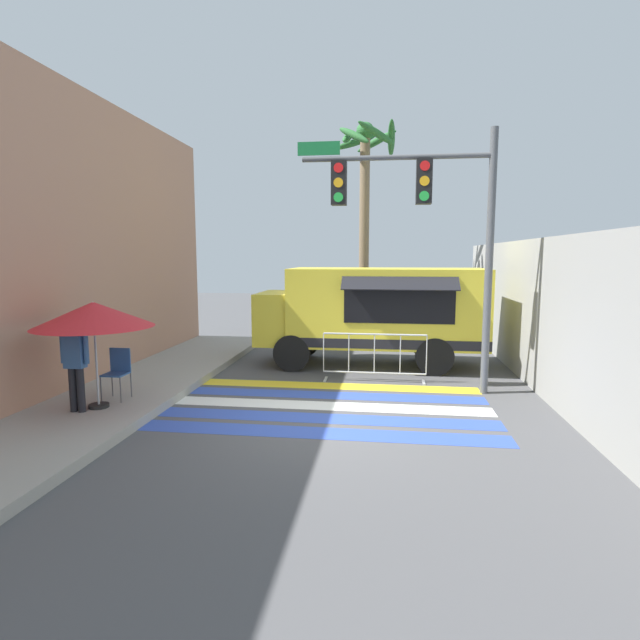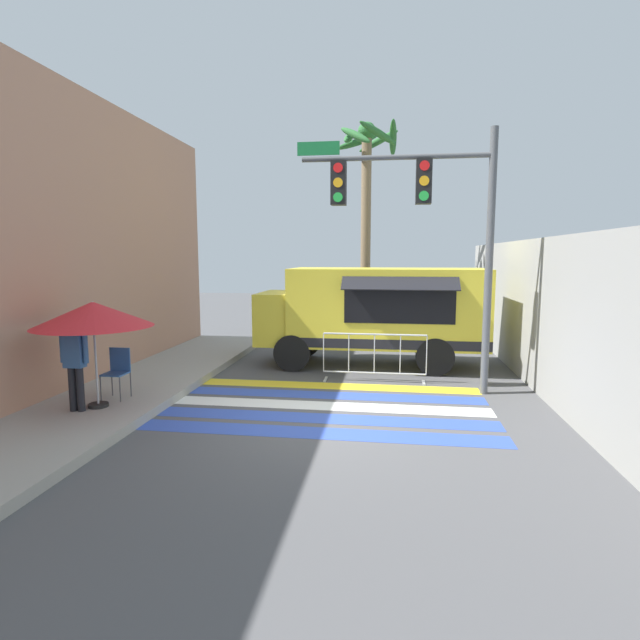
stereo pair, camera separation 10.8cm
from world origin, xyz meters
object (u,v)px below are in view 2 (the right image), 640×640
folding_chair (118,368)px  food_truck (370,310)px  vendor_person (75,358)px  barricade_front (374,357)px  traffic_signal_pole (424,211)px  patio_umbrella (93,315)px  palm_tree (367,191)px

folding_chair → food_truck: bearing=26.2°
food_truck → folding_chair: bearing=-136.9°
vendor_person → barricade_front: vendor_person is taller
traffic_signal_pole → barricade_front: 3.51m
folding_chair → vendor_person: size_ratio=0.57×
patio_umbrella → folding_chair: (0.05, 0.62, -1.11)m
food_truck → barricade_front: size_ratio=2.46×
traffic_signal_pole → vendor_person: traffic_signal_pole is taller
vendor_person → palm_tree: palm_tree is taller
traffic_signal_pole → food_truck: bearing=115.7°
traffic_signal_pole → vendor_person: size_ratio=3.24×
barricade_front → palm_tree: palm_tree is taller
patio_umbrella → vendor_person: 0.82m
traffic_signal_pole → folding_chair: size_ratio=5.65×
patio_umbrella → traffic_signal_pole: bearing=23.1°
patio_umbrella → folding_chair: bearing=85.1°
folding_chair → vendor_person: (-0.27, -0.90, 0.38)m
folding_chair → vendor_person: 1.02m
patio_umbrella → palm_tree: (4.44, 9.13, 3.25)m
vendor_person → palm_tree: 11.23m
patio_umbrella → barricade_front: (4.94, 3.25, -1.30)m
food_truck → traffic_signal_pole: 3.62m
barricade_front → traffic_signal_pole: bearing=-35.6°
food_truck → vendor_person: bearing=-133.1°
food_truck → barricade_front: 2.00m
food_truck → patio_umbrella: (-4.74, -5.01, 0.37)m
barricade_front → folding_chair: bearing=-151.7°
patio_umbrella → palm_tree: 10.66m
traffic_signal_pole → vendor_person: (-6.16, -2.82, -2.72)m
traffic_signal_pole → patio_umbrella: (-5.94, -2.53, -1.99)m
vendor_person → barricade_front: 6.28m
vendor_person → traffic_signal_pole: bearing=11.8°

